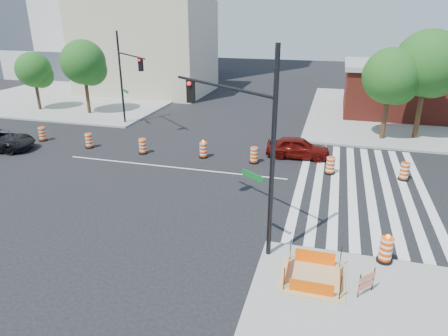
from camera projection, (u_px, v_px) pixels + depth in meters
The scene contains 24 objects.
ground at pixel (172, 167), 24.31m from camera, with size 120.00×120.00×0.00m, color black.
sidewalk_ne at pixel (435, 116), 35.92m from camera, with size 22.00×22.00×0.15m, color gray.
sidewalk_nw at pixel (85, 95), 44.91m from camera, with size 22.00×22.00×0.15m, color gray.
crosswalk_east at pixel (360, 187), 21.57m from camera, with size 6.75×13.50×0.01m.
lane_centerline at pixel (172, 167), 24.31m from camera, with size 14.00×0.12×0.01m, color silver.
excavation_pit at pixel (313, 277), 13.91m from camera, with size 2.20×2.20×0.90m.
brick_storefront at pixel (440, 91), 35.10m from camera, with size 16.50×8.50×4.60m.
beige_midrise at pixel (146, 48), 45.19m from camera, with size 14.00×10.00×10.00m, color #C3B695.
red_coupe at pixel (298, 147), 25.69m from camera, with size 1.62×4.02×1.37m, color #4E0A06.
signal_pole_se at pixel (242, 129), 14.88m from camera, with size 4.88×3.52×7.79m.
signal_pole_nw at pixel (127, 72), 30.86m from camera, with size 4.18×3.80×7.31m.
pit_drum at pixel (386, 250), 14.74m from camera, with size 0.59×0.59×1.15m.
barricade at pixel (367, 281), 13.02m from camera, with size 0.55×0.59×0.90m.
tree_north_a at pixel (34, 72), 36.84m from camera, with size 3.23×3.20×5.44m.
tree_north_b at pixel (84, 65), 35.18m from camera, with size 3.90×3.90×6.62m.
tree_north_c at pixel (391, 79), 27.84m from camera, with size 3.91×3.89×6.61m.
tree_north_d at pixel (428, 67), 27.72m from camera, with size 4.59×4.59×7.80m.
median_drum_0 at pixel (42, 134), 29.12m from camera, with size 0.60×0.60×1.02m.
median_drum_1 at pixel (89, 141), 27.61m from camera, with size 0.60×0.60×1.02m.
median_drum_2 at pixel (143, 147), 26.48m from camera, with size 0.60×0.60×1.02m.
median_drum_3 at pixel (203, 150), 25.76m from camera, with size 0.60×0.60×1.18m.
median_drum_4 at pixel (254, 156), 24.84m from camera, with size 0.60×0.60×1.02m.
median_drum_5 at pixel (330, 166), 23.18m from camera, with size 0.60×0.60×1.02m.
median_drum_6 at pixel (404, 172), 22.31m from camera, with size 0.60×0.60×1.02m.
Camera 1 is at (9.12, -20.96, 8.86)m, focal length 32.00 mm.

